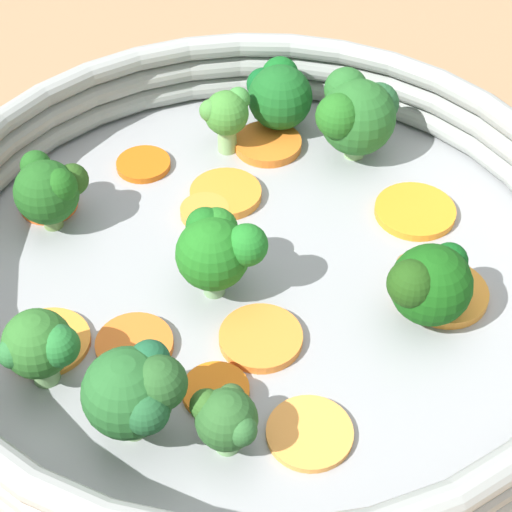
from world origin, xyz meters
TOP-DOWN VIEW (x-y plane):
  - ground_plane at (0.00, 0.00)m, footprint 4.00×4.00m
  - skillet at (0.00, 0.00)m, footprint 0.35×0.35m
  - skillet_rim_wall at (0.00, 0.00)m, footprint 0.37×0.37m
  - skillet_rivet_left at (0.16, -0.04)m, footprint 0.01×0.01m
  - carrot_slice_0 at (0.04, -0.04)m, footprint 0.04×0.04m
  - carrot_slice_1 at (0.10, -0.07)m, footprint 0.04×0.04m
  - carrot_slice_2 at (0.14, -0.01)m, footprint 0.05×0.05m
  - carrot_slice_3 at (0.09, 0.08)m, footprint 0.06×0.06m
  - carrot_slice_4 at (-0.07, -0.08)m, footprint 0.07×0.07m
  - carrot_slice_5 at (-0.01, 0.08)m, footprint 0.04×0.04m
  - carrot_slice_6 at (0.04, -0.06)m, footprint 0.05×0.05m
  - carrot_slice_7 at (-0.10, -0.02)m, footprint 0.06×0.06m
  - carrot_slice_8 at (-0.06, 0.09)m, footprint 0.06×0.06m
  - carrot_slice_9 at (0.03, -0.11)m, footprint 0.06×0.06m
  - carrot_slice_10 at (-0.02, 0.04)m, footprint 0.06×0.06m
  - carrot_slice_11 at (0.04, 0.07)m, footprint 0.05×0.05m
  - broccoli_floret_0 at (0.12, -0.00)m, footprint 0.04×0.04m
  - broccoli_floret_1 at (-0.02, 0.11)m, footprint 0.03×0.03m
  - broccoli_floret_2 at (0.05, -0.10)m, footprint 0.03×0.03m
  - broccoli_floret_3 at (-0.02, -0.12)m, footprint 0.05×0.05m
  - broccoli_floret_4 at (0.07, 0.10)m, footprint 0.04×0.03m
  - broccoli_floret_5 at (0.03, -0.13)m, footprint 0.05×0.05m
  - broccoli_floret_6 at (0.02, 0.11)m, footprint 0.05×0.04m
  - broccoli_floret_7 at (-0.09, -0.00)m, footprint 0.04×0.05m
  - broccoli_floret_8 at (0.02, 0.02)m, footprint 0.04×0.04m
  - mushroom_piece_0 at (-0.08, -0.03)m, footprint 0.03×0.02m

SIDE VIEW (x-z plane):
  - ground_plane at x=0.00m, z-range 0.00..0.00m
  - skillet at x=0.00m, z-range 0.00..0.02m
  - carrot_slice_3 at x=0.09m, z-range 0.02..0.02m
  - carrot_slice_8 at x=-0.06m, z-range 0.02..0.02m
  - carrot_slice_2 at x=0.14m, z-range 0.02..0.02m
  - carrot_slice_1 at x=0.10m, z-range 0.02..0.02m
  - carrot_slice_5 at x=-0.01m, z-range 0.02..0.02m
  - carrot_slice_11 at x=0.04m, z-range 0.02..0.02m
  - carrot_slice_4 at x=-0.07m, z-range 0.02..0.02m
  - carrot_slice_10 at x=-0.02m, z-range 0.02..0.02m
  - carrot_slice_7 at x=-0.10m, z-range 0.02..0.02m
  - carrot_slice_6 at x=0.04m, z-range 0.02..0.02m
  - carrot_slice_9 at x=0.03m, z-range 0.02..0.02m
  - carrot_slice_0 at x=0.04m, z-range 0.02..0.02m
  - skillet_rivet_left at x=0.16m, z-range 0.02..0.03m
  - mushroom_piece_0 at x=-0.08m, z-range 0.02..0.03m
  - broccoli_floret_1 at x=-0.02m, z-range 0.02..0.06m
  - skillet_rim_wall at x=0.00m, z-range 0.02..0.06m
  - broccoli_floret_7 at x=-0.09m, z-range 0.02..0.07m
  - broccoli_floret_5 at x=0.03m, z-range 0.02..0.07m
  - broccoli_floret_0 at x=0.12m, z-range 0.02..0.07m
  - broccoli_floret_4 at x=0.07m, z-range 0.02..0.07m
  - broccoli_floret_2 at x=0.05m, z-range 0.02..0.07m
  - broccoli_floret_8 at x=0.02m, z-range 0.02..0.07m
  - broccoli_floret_3 at x=-0.02m, z-range 0.02..0.07m
  - broccoli_floret_6 at x=0.02m, z-range 0.02..0.07m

